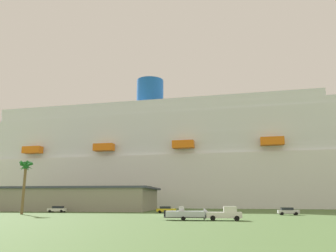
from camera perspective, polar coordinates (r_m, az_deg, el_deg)
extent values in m
plane|color=#4C6B38|center=(101.60, 3.28, -14.09)|extent=(600.00, 600.00, 0.00)
cube|color=white|center=(139.63, 10.49, -9.33)|extent=(227.95, 41.26, 19.80)
cube|color=white|center=(140.62, 10.31, -4.72)|extent=(200.64, 37.63, 2.84)
cube|color=white|center=(141.30, 8.42, -3.66)|extent=(191.79, 36.91, 2.84)
cube|color=white|center=(142.19, 6.57, -2.60)|extent=(179.83, 36.31, 2.84)
cube|color=white|center=(143.27, 4.74, -1.56)|extent=(172.45, 35.65, 2.84)
cube|color=white|center=(144.54, 2.94, -0.53)|extent=(165.28, 35.13, 2.84)
cube|color=white|center=(146.00, 1.17, 0.47)|extent=(154.01, 34.56, 2.84)
cube|color=white|center=(147.63, -0.55, 1.46)|extent=(143.55, 33.40, 2.84)
cube|color=white|center=(149.44, -2.24, 2.42)|extent=(135.67, 32.65, 2.84)
cylinder|color=#1959B2|center=(152.26, -3.05, 5.29)|extent=(12.37, 12.37, 13.20)
cube|color=orange|center=(150.87, -21.91, -3.77)|extent=(8.11, 3.48, 2.80)
cube|color=orange|center=(135.19, -10.79, -3.55)|extent=(8.11, 3.48, 2.80)
cube|color=orange|center=(125.74, 2.58, -3.12)|extent=(8.11, 3.48, 2.80)
cube|color=orange|center=(123.95, 17.18, -2.45)|extent=(8.11, 3.48, 2.80)
cube|color=gray|center=(111.05, -18.47, -11.74)|extent=(60.63, 28.49, 6.19)
cube|color=#3F4759|center=(111.09, -18.35, -9.99)|extent=(63.06, 29.63, 0.60)
cube|color=white|center=(56.67, 9.42, -14.61)|extent=(5.75, 2.47, 0.90)
cube|color=white|center=(56.69, 10.43, -13.66)|extent=(2.17, 2.01, 0.90)
cube|color=#26333F|center=(56.74, 11.13, -13.72)|extent=(0.24, 1.68, 0.63)
cylinder|color=black|center=(57.81, 11.39, -14.93)|extent=(0.82, 0.35, 0.80)
cylinder|color=black|center=(55.82, 11.57, -15.03)|extent=(0.82, 0.35, 0.80)
cylinder|color=black|center=(57.62, 7.54, -15.07)|extent=(0.82, 0.35, 0.80)
cylinder|color=black|center=(55.63, 7.58, -15.17)|extent=(0.82, 0.35, 0.80)
cube|color=#595960|center=(56.71, 2.97, -15.13)|extent=(7.04, 2.56, 0.16)
cube|color=#595960|center=(56.62, 7.24, -15.06)|extent=(2.26, 0.31, 0.10)
cylinder|color=black|center=(57.83, 2.72, -15.22)|extent=(0.66, 0.27, 0.64)
cylinder|color=black|center=(55.65, 2.57, -15.34)|extent=(0.66, 0.27, 0.64)
cube|color=silver|center=(56.69, 2.96, -14.59)|extent=(6.43, 2.72, 0.90)
cone|color=silver|center=(56.59, 6.66, -14.54)|extent=(1.37, 2.07, 1.97)
cube|color=silver|center=(56.70, 2.30, -13.79)|extent=(0.88, 1.07, 0.70)
cube|color=black|center=(56.98, -0.50, -14.60)|extent=(0.40, 0.53, 1.10)
cylinder|color=brown|center=(84.04, -23.19, -9.93)|extent=(0.60, 0.60, 10.59)
cone|color=#1E6628|center=(84.16, -22.63, -6.29)|extent=(1.05, 2.94, 2.39)
cone|color=#1E6628|center=(84.44, -22.62, -6.31)|extent=(2.58, 2.39, 2.48)
cone|color=#1E6628|center=(84.70, -22.76, -6.31)|extent=(3.18, 1.09, 1.73)
cone|color=#1E6628|center=(84.66, -23.05, -6.28)|extent=(1.56, 2.92, 2.44)
cone|color=#1E6628|center=(84.32, -23.15, -6.26)|extent=(2.41, 2.90, 1.87)
cone|color=#1E6628|center=(84.12, -23.11, -6.25)|extent=(2.91, 1.73, 2.42)
cone|color=#1E6628|center=(83.94, -22.86, -6.26)|extent=(2.85, 2.37, 2.07)
sphere|color=#1E6628|center=(84.33, -22.88, -6.35)|extent=(1.10, 1.10, 1.10)
cube|color=silver|center=(78.72, 19.65, -13.48)|extent=(4.43, 1.95, 0.70)
cube|color=#1E232D|center=(78.66, 19.46, -13.04)|extent=(2.51, 1.69, 0.55)
cylinder|color=black|center=(79.86, 20.59, -13.64)|extent=(0.67, 0.25, 0.66)
cylinder|color=black|center=(78.14, 20.85, -13.67)|extent=(0.67, 0.25, 0.66)
cylinder|color=black|center=(79.35, 18.50, -13.80)|extent=(0.67, 0.25, 0.66)
cylinder|color=black|center=(77.61, 18.72, -13.83)|extent=(0.67, 0.25, 0.66)
cube|color=#2D723F|center=(110.78, -23.63, -12.61)|extent=(4.50, 2.45, 0.70)
cube|color=#1E232D|center=(110.91, -23.69, -12.28)|extent=(2.60, 2.02, 0.55)
cylinder|color=black|center=(110.59, -22.75, -12.86)|extent=(0.68, 0.30, 0.66)
cylinder|color=black|center=(109.13, -23.42, -12.83)|extent=(0.68, 0.30, 0.66)
cylinder|color=black|center=(112.45, -23.86, -12.75)|extent=(0.68, 0.30, 0.66)
cylinder|color=black|center=(111.01, -24.54, -12.71)|extent=(0.68, 0.30, 0.66)
cube|color=white|center=(92.88, -18.24, -13.28)|extent=(4.75, 2.37, 0.70)
cube|color=#1E232D|center=(92.78, -18.08, -12.90)|extent=(2.74, 1.94, 0.55)
cylinder|color=black|center=(92.62, -19.35, -13.42)|extent=(0.68, 0.30, 0.66)
cylinder|color=black|center=(94.28, -18.91, -13.42)|extent=(0.68, 0.30, 0.66)
cylinder|color=black|center=(91.51, -17.57, -13.56)|extent=(0.68, 0.30, 0.66)
cylinder|color=black|center=(93.19, -17.16, -13.55)|extent=(0.68, 0.30, 0.66)
cube|color=yellow|center=(85.40, -0.28, -14.01)|extent=(4.84, 2.33, 0.70)
cube|color=#1E232D|center=(85.41, -0.44, -13.59)|extent=(2.77, 1.96, 0.55)
cylinder|color=black|center=(86.22, 0.85, -14.23)|extent=(0.68, 0.28, 0.66)
cylinder|color=black|center=(84.29, 0.72, -14.28)|extent=(0.68, 0.28, 0.66)
cylinder|color=black|center=(86.57, -1.25, -14.22)|extent=(0.68, 0.28, 0.66)
cylinder|color=black|center=(84.65, -1.43, -14.26)|extent=(0.68, 0.28, 0.66)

